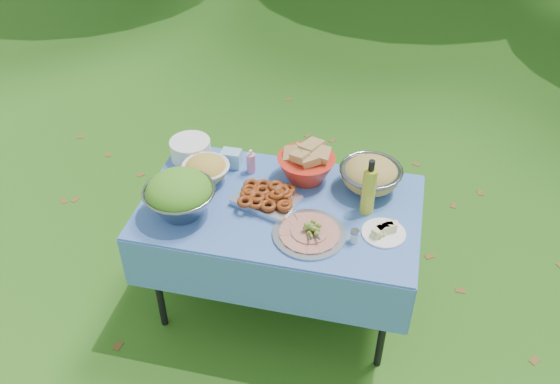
% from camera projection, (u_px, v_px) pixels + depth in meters
% --- Properties ---
extents(ground, '(80.00, 80.00, 0.00)m').
position_uv_depth(ground, '(280.00, 300.00, 3.60)').
color(ground, '#133609').
rests_on(ground, ground).
extents(picnic_table, '(1.46, 0.86, 0.76)m').
position_uv_depth(picnic_table, '(280.00, 256.00, 3.36)').
color(picnic_table, '#81B5F9').
rests_on(picnic_table, ground).
extents(salad_bowl, '(0.38, 0.38, 0.24)m').
position_uv_depth(salad_bowl, '(179.00, 195.00, 3.00)').
color(salad_bowl, gray).
rests_on(salad_bowl, picnic_table).
extents(pasta_bowl_white, '(0.34, 0.34, 0.14)m').
position_uv_depth(pasta_bowl_white, '(206.00, 169.00, 3.25)').
color(pasta_bowl_white, white).
rests_on(pasta_bowl_white, picnic_table).
extents(plate_stack, '(0.24, 0.24, 0.11)m').
position_uv_depth(plate_stack, '(191.00, 149.00, 3.42)').
color(plate_stack, white).
rests_on(plate_stack, picnic_table).
extents(wipes_box, '(0.11, 0.08, 0.10)m').
position_uv_depth(wipes_box, '(231.00, 158.00, 3.37)').
color(wipes_box, '#90D0EF').
rests_on(wipes_box, picnic_table).
extents(sanitizer_bottle, '(0.05, 0.05, 0.15)m').
position_uv_depth(sanitizer_bottle, '(251.00, 161.00, 3.31)').
color(sanitizer_bottle, pink).
rests_on(sanitizer_bottle, picnic_table).
extents(bread_bowl, '(0.38, 0.38, 0.21)m').
position_uv_depth(bread_bowl, '(306.00, 163.00, 3.24)').
color(bread_bowl, red).
rests_on(bread_bowl, picnic_table).
extents(pasta_bowl_steel, '(0.38, 0.38, 0.18)m').
position_uv_depth(pasta_bowl_steel, '(371.00, 175.00, 3.18)').
color(pasta_bowl_steel, gray).
rests_on(pasta_bowl_steel, picnic_table).
extents(fried_tray, '(0.37, 0.31, 0.08)m').
position_uv_depth(fried_tray, '(266.00, 198.00, 3.11)').
color(fried_tray, silver).
rests_on(fried_tray, picnic_table).
extents(charcuterie_platter, '(0.42, 0.42, 0.08)m').
position_uv_depth(charcuterie_platter, '(310.00, 229.00, 2.92)').
color(charcuterie_platter, '#ADAFB5').
rests_on(charcuterie_platter, picnic_table).
extents(oil_bottle, '(0.08, 0.08, 0.32)m').
position_uv_depth(oil_bottle, '(369.00, 187.00, 2.98)').
color(oil_bottle, gold).
rests_on(oil_bottle, picnic_table).
extents(cheese_plate, '(0.29, 0.29, 0.06)m').
position_uv_depth(cheese_plate, '(384.00, 229.00, 2.93)').
color(cheese_plate, white).
rests_on(cheese_plate, picnic_table).
extents(shaker, '(0.06, 0.06, 0.07)m').
position_uv_depth(shaker, '(354.00, 236.00, 2.89)').
color(shaker, silver).
rests_on(shaker, picnic_table).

